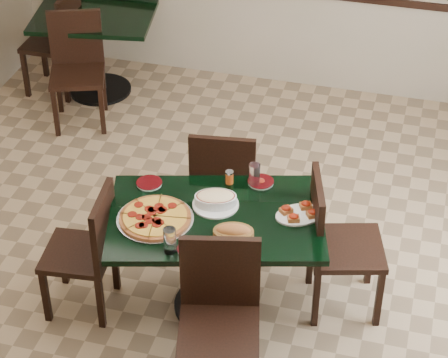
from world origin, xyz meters
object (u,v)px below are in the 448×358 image
(back_chair_left, at_px, (60,36))
(chair_right, at_px, (333,238))
(back_table, at_px, (96,39))
(pepperoni_pizza, at_px, (155,218))
(back_chair_near, at_px, (77,62))
(bread_basket, at_px, (233,233))
(chair_left, at_px, (89,246))
(bruschetta_platter, at_px, (299,213))
(main_table, at_px, (216,239))
(chair_near, at_px, (219,309))
(chair_far, at_px, (224,180))
(lasagna_casserole, at_px, (216,199))

(back_chair_left, bearing_deg, chair_right, 52.62)
(back_table, distance_m, pepperoni_pizza, 2.91)
(back_chair_near, height_order, pepperoni_pizza, back_chair_near)
(back_chair_left, bearing_deg, bread_basket, 41.59)
(chair_left, xyz_separation_m, pepperoni_pizza, (0.42, 0.06, 0.27))
(bruschetta_platter, bearing_deg, back_chair_near, 108.11)
(back_chair_left, height_order, pepperoni_pizza, back_chair_left)
(main_table, bearing_deg, chair_right, 2.50)
(back_table, distance_m, chair_right, 3.27)
(chair_near, xyz_separation_m, back_chair_left, (-2.24, 2.89, -0.01))
(chair_far, relative_size, lasagna_casserole, 3.22)
(chair_near, relative_size, bread_basket, 3.64)
(back_chair_near, xyz_separation_m, lasagna_casserole, (1.71, -1.84, 0.26))
(chair_near, xyz_separation_m, chair_left, (-0.94, 0.37, -0.05))
(back_table, bearing_deg, bruschetta_platter, -54.43)
(back_table, bearing_deg, lasagna_casserole, -62.15)
(bread_basket, bearing_deg, back_chair_near, 120.03)
(back_chair_near, distance_m, back_chair_left, 0.51)
(back_chair_near, bearing_deg, bruschetta_platter, -58.86)
(main_table, relative_size, bruschetta_platter, 4.08)
(chair_left, height_order, back_chair_left, back_chair_left)
(chair_near, distance_m, pepperoni_pizza, 0.70)
(lasagna_casserole, bearing_deg, back_chair_left, 116.74)
(chair_right, bearing_deg, pepperoni_pizza, 93.43)
(chair_far, height_order, back_chair_left, back_chair_left)
(main_table, xyz_separation_m, pepperoni_pizza, (-0.34, -0.13, 0.20))
(chair_near, relative_size, chair_left, 1.09)
(chair_far, xyz_separation_m, pepperoni_pizza, (-0.21, -0.79, 0.24))
(back_chair_left, height_order, bruschetta_platter, back_chair_left)
(chair_far, bearing_deg, chair_near, 96.11)
(lasagna_casserole, bearing_deg, chair_far, 84.10)
(chair_right, distance_m, chair_left, 1.51)
(main_table, bearing_deg, lasagna_casserole, 91.52)
(back_chair_near, height_order, back_chair_left, back_chair_left)
(back_table, relative_size, chair_right, 1.16)
(chair_near, xyz_separation_m, bruschetta_platter, (0.31, 0.69, 0.23))
(bruschetta_platter, bearing_deg, main_table, 162.20)
(main_table, relative_size, pepperoni_pizza, 3.15)
(chair_near, height_order, bruschetta_platter, chair_near)
(chair_far, relative_size, bread_basket, 3.54)
(chair_right, relative_size, chair_left, 1.09)
(chair_left, bearing_deg, chair_far, 137.33)
(back_chair_near, bearing_deg, back_table, 72.29)
(back_chair_near, height_order, bread_basket, back_chair_near)
(chair_far, xyz_separation_m, lasagna_casserole, (0.10, -0.56, 0.27))
(bread_basket, bearing_deg, chair_left, 168.99)
(back_chair_near, xyz_separation_m, bread_basket, (1.89, -2.12, 0.26))
(main_table, height_order, chair_near, chair_near)
(back_table, height_order, back_chair_left, back_chair_left)
(main_table, bearing_deg, back_chair_left, 116.39)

